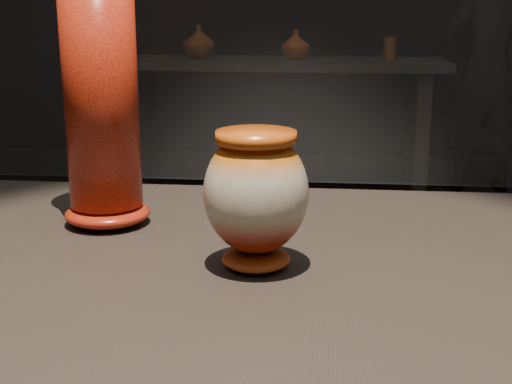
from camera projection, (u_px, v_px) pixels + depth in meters
main_vase at (256, 194)px, 0.89m from camera, size 0.17×0.17×0.18m
tall_vase at (101, 94)px, 1.05m from camera, size 0.16×0.16×0.41m
back_shelf at (277, 103)px, 4.33m from camera, size 2.00×0.60×0.90m
back_vase_left at (199, 42)px, 4.29m from camera, size 0.23×0.23×0.19m
back_vase_mid at (295, 45)px, 4.23m from camera, size 0.22×0.22×0.17m
back_vase_right at (390, 49)px, 4.14m from camera, size 0.07×0.07×0.13m
visitor at (485, 72)px, 4.64m from camera, size 0.61×0.43×1.58m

